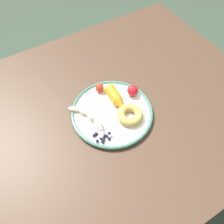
# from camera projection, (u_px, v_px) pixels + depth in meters

# --- Properties ---
(ground_plane) EXTENTS (6.00, 6.00, 0.00)m
(ground_plane) POSITION_uv_depth(u_px,v_px,m) (111.00, 177.00, 1.47)
(ground_plane) COLOR #324133
(dining_table) EXTENTS (1.15, 0.92, 0.75)m
(dining_table) POSITION_uv_depth(u_px,v_px,m) (111.00, 120.00, 0.92)
(dining_table) COLOR #453123
(dining_table) RESTS_ON ground_plane
(plate) EXTENTS (0.29, 0.29, 0.02)m
(plate) POSITION_uv_depth(u_px,v_px,m) (112.00, 112.00, 0.83)
(plate) COLOR silver
(plate) RESTS_ON dining_table
(banana) EXTENTS (0.08, 0.18, 0.03)m
(banana) POSITION_uv_depth(u_px,v_px,m) (90.00, 117.00, 0.80)
(banana) COLOR beige
(banana) RESTS_ON plate
(carrot_orange) EXTENTS (0.05, 0.12, 0.04)m
(carrot_orange) POSITION_uv_depth(u_px,v_px,m) (116.00, 99.00, 0.83)
(carrot_orange) COLOR orange
(carrot_orange) RESTS_ON plate
(donut) EXTENTS (0.13, 0.13, 0.03)m
(donut) POSITION_uv_depth(u_px,v_px,m) (130.00, 115.00, 0.80)
(donut) COLOR tan
(donut) RESTS_ON plate
(blueberry_pile) EXTENTS (0.06, 0.05, 0.02)m
(blueberry_pile) POSITION_uv_depth(u_px,v_px,m) (102.00, 136.00, 0.76)
(blueberry_pile) COLOR #191638
(blueberry_pile) RESTS_ON plate
(tomato_near) EXTENTS (0.03, 0.03, 0.03)m
(tomato_near) POSITION_uv_depth(u_px,v_px,m) (98.00, 88.00, 0.86)
(tomato_near) COLOR red
(tomato_near) RESTS_ON plate
(tomato_mid) EXTENTS (0.04, 0.04, 0.04)m
(tomato_mid) POSITION_uv_depth(u_px,v_px,m) (133.00, 91.00, 0.85)
(tomato_mid) COLOR red
(tomato_mid) RESTS_ON plate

